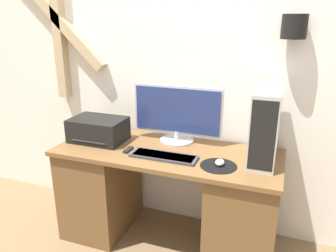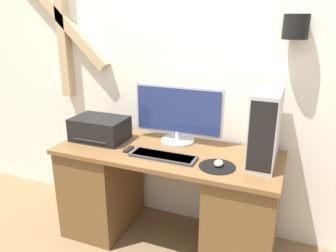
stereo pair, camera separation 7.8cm
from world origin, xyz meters
The scene contains 9 objects.
wall_back centered at (-0.02, 0.67, 1.36)m, with size 6.40×0.20×2.70m.
desk centered at (0.00, 0.31, 0.38)m, with size 1.55×0.62×0.73m.
monitor centered at (0.01, 0.50, 0.95)m, with size 0.66×0.25×0.42m.
keyboard centered at (0.02, 0.19, 0.74)m, with size 0.44×0.14×0.02m.
mousepad centered at (0.39, 0.19, 0.73)m, with size 0.23×0.23×0.00m.
mouse centered at (0.39, 0.20, 0.75)m, with size 0.06×0.08×0.04m.
computer_tower centered at (0.63, 0.37, 0.96)m, with size 0.16×0.42×0.47m.
printer centered at (-0.54, 0.32, 0.81)m, with size 0.40×0.28×0.17m.
remote_control centered at (-0.25, 0.21, 0.74)m, with size 0.03×0.10×0.02m.
Camera 2 is at (0.80, -1.62, 1.61)m, focal length 35.00 mm.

